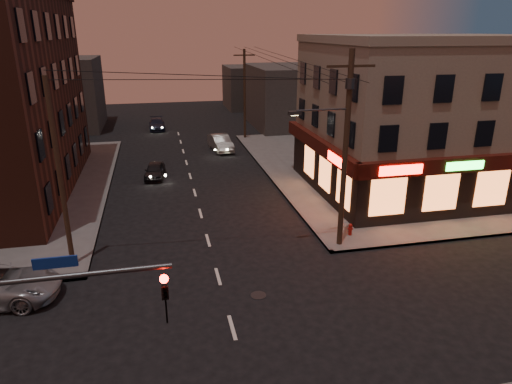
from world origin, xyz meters
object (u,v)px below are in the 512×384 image
object	(u,v)px
sedan_near	(155,170)
sedan_mid	(220,143)
sedan_far	(157,124)
fire_hydrant	(350,229)

from	to	relation	value
sedan_near	sedan_mid	xyz separation A→B (m)	(6.24, 7.41, 0.15)
sedan_far	fire_hydrant	distance (m)	33.67
sedan_near	sedan_mid	distance (m)	9.69
sedan_far	fire_hydrant	xyz separation A→B (m)	(10.06, -32.13, -0.10)
sedan_near	sedan_far	size ratio (longest dim) A/B	0.82
fire_hydrant	sedan_mid	bearing A→B (deg)	101.52
sedan_near	sedan_mid	world-z (taller)	sedan_mid
sedan_mid	fire_hydrant	xyz separation A→B (m)	(4.26, -20.88, -0.24)
sedan_near	sedan_far	distance (m)	18.66
sedan_near	sedan_mid	bearing A→B (deg)	57.11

